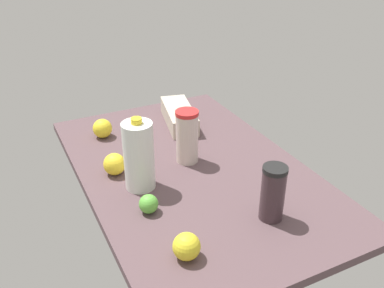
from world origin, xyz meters
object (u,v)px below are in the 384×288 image
at_px(lemon_loose, 187,246).
at_px(lime_near_front, 149,204).
at_px(tumbler_cup, 187,136).
at_px(lemon_beside_bowl, 102,128).
at_px(shaker_bottle, 273,193).
at_px(egg_carton, 179,116).
at_px(milk_jug, 139,156).
at_px(lemon_by_jug, 114,164).

bearing_deg(lemon_loose, lime_near_front, 4.65).
distance_m(tumbler_cup, lemon_beside_bowl, 0.40).
distance_m(tumbler_cup, shaker_bottle, 0.42).
bearing_deg(egg_carton, lemon_beside_bowl, 98.62).
bearing_deg(lime_near_front, shaker_bottle, -120.38).
bearing_deg(tumbler_cup, milk_jug, 111.01).
xyz_separation_m(tumbler_cup, lemon_by_jug, (0.03, 0.27, -0.06)).
distance_m(lemon_beside_bowl, lime_near_front, 0.55).
relative_size(egg_carton, lemon_by_jug, 3.74).
height_order(lemon_loose, lime_near_front, lemon_loose).
distance_m(egg_carton, lemon_beside_bowl, 0.33).
height_order(lemon_beside_bowl, lime_near_front, lemon_beside_bowl).
relative_size(lemon_beside_bowl, lemon_loose, 1.03).
bearing_deg(shaker_bottle, lemon_by_jug, 37.99).
xyz_separation_m(egg_carton, lemon_beside_bowl, (0.02, 0.33, 0.00)).
height_order(shaker_bottle, lemon_by_jug, shaker_bottle).
distance_m(shaker_bottle, lemon_by_jug, 0.57).
height_order(egg_carton, milk_jug, milk_jug).
height_order(egg_carton, lemon_by_jug, lemon_by_jug).
bearing_deg(lemon_by_jug, shaker_bottle, -142.01).
bearing_deg(lemon_by_jug, lemon_beside_bowl, -7.79).
bearing_deg(lime_near_front, egg_carton, -33.36).
relative_size(shaker_bottle, lemon_by_jug, 2.29).
height_order(tumbler_cup, lemon_beside_bowl, tumbler_cup).
xyz_separation_m(lemon_loose, lime_near_front, (0.23, 0.02, -0.01)).
xyz_separation_m(milk_jug, tumbler_cup, (0.08, -0.21, -0.02)).
distance_m(egg_carton, lime_near_front, 0.63).
xyz_separation_m(shaker_bottle, lime_near_front, (0.19, 0.32, -0.06)).
relative_size(milk_jug, tumbler_cup, 1.26).
distance_m(milk_jug, lemon_beside_bowl, 0.41).
distance_m(tumbler_cup, lemon_loose, 0.51).
distance_m(shaker_bottle, lemon_beside_bowl, 0.80).
bearing_deg(lemon_beside_bowl, lime_near_front, 178.67).
height_order(lemon_by_jug, lemon_beside_bowl, same).
xyz_separation_m(egg_carton, milk_jug, (-0.38, 0.32, 0.08)).
bearing_deg(shaker_bottle, tumbler_cup, 10.99).
distance_m(lemon_by_jug, lemon_beside_bowl, 0.29).
bearing_deg(egg_carton, milk_jug, 152.85).
bearing_deg(shaker_bottle, lemon_beside_bowl, 22.67).
bearing_deg(milk_jug, lemon_by_jug, 25.28).
relative_size(milk_jug, shaker_bottle, 1.42).
relative_size(lemon_by_jug, lemon_beside_bowl, 1.00).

